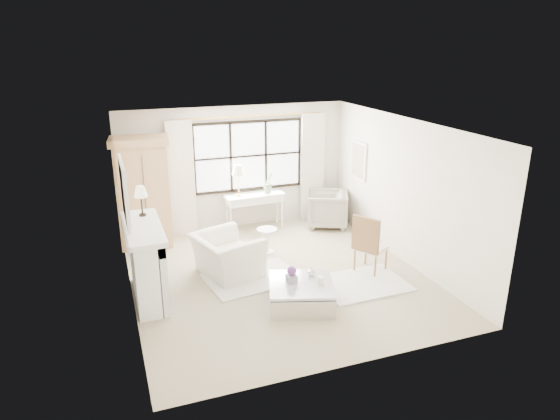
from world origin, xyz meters
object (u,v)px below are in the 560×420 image
Objects in this scene: armoire at (143,192)px; coffee_table at (301,294)px; club_armchair at (227,255)px; console_table at (255,211)px.

coffee_table is (2.03, -3.36, -0.96)m from armoire.
armoire is at bearing 139.40° from coffee_table.
club_armchair is 0.90× the size of coffee_table.
armoire is 2.37m from club_armchair.
armoire is 1.96× the size of club_armchair.
armoire is at bearing -179.62° from console_table.
console_table is 1.16× the size of club_armchair.
club_armchair is at bearing -122.86° from console_table.
console_table is 1.05× the size of coffee_table.
coffee_table is at bearing -52.93° from armoire.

